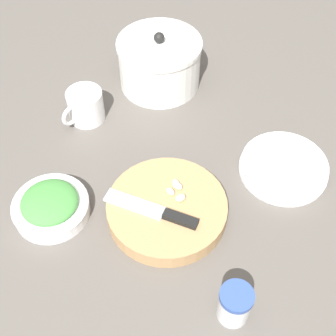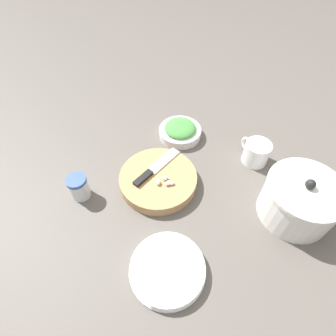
% 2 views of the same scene
% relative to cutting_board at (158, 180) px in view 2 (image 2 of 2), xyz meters
% --- Properties ---
extents(ground_plane, '(5.00, 5.00, 0.00)m').
position_rel_cutting_board_xyz_m(ground_plane, '(-0.10, 0.07, -0.02)').
color(ground_plane, '#56514C').
extents(cutting_board, '(0.26, 0.26, 0.04)m').
position_rel_cutting_board_xyz_m(cutting_board, '(0.00, 0.00, 0.00)').
color(cutting_board, tan).
rests_on(cutting_board, ground_plane).
extents(chef_knife, '(0.21, 0.05, 0.01)m').
position_rel_cutting_board_xyz_m(chef_knife, '(-0.01, -0.03, 0.02)').
color(chef_knife, black).
rests_on(chef_knife, cutting_board).
extents(garlic_cloves, '(0.05, 0.06, 0.02)m').
position_rel_cutting_board_xyz_m(garlic_cloves, '(0.00, 0.04, 0.03)').
color(garlic_cloves, '#F4E5D0').
rests_on(garlic_cloves, cutting_board).
extents(herb_bowl, '(0.17, 0.17, 0.06)m').
position_rel_cutting_board_xyz_m(herb_bowl, '(-0.22, -0.12, 0.01)').
color(herb_bowl, white).
rests_on(herb_bowl, ground_plane).
extents(spice_jar, '(0.06, 0.06, 0.08)m').
position_rel_cutting_board_xyz_m(spice_jar, '(0.22, -0.14, 0.02)').
color(spice_jar, silver).
rests_on(spice_jar, ground_plane).
extents(coffee_mug, '(0.09, 0.12, 0.08)m').
position_rel_cutting_board_xyz_m(coffee_mug, '(-0.33, 0.16, 0.02)').
color(coffee_mug, white).
rests_on(coffee_mug, ground_plane).
extents(plate_stack, '(0.21, 0.21, 0.03)m').
position_rel_cutting_board_xyz_m(plate_stack, '(0.18, 0.24, -0.00)').
color(plate_stack, white).
rests_on(plate_stack, ground_plane).
extents(stock_pot, '(0.22, 0.22, 0.16)m').
position_rel_cutting_board_xyz_m(stock_pot, '(-0.23, 0.37, 0.05)').
color(stock_pot, silver).
rests_on(stock_pot, ground_plane).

